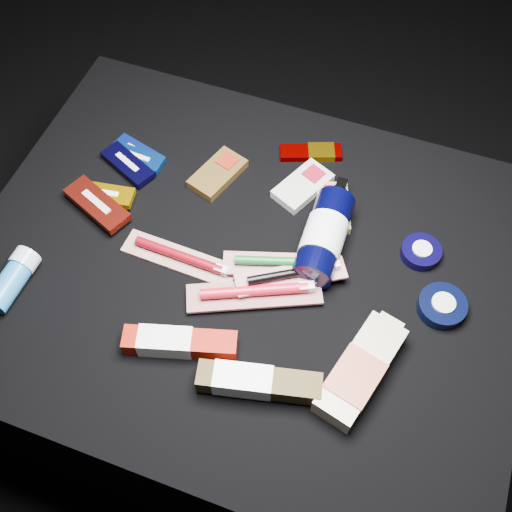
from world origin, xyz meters
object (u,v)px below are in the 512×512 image
(bodywash_bottle, at_px, (359,372))
(toothpaste_carton_red, at_px, (175,342))
(deodorant_stick, at_px, (13,279))
(lotion_bottle, at_px, (324,237))

(bodywash_bottle, distance_m, toothpaste_carton_red, 0.30)
(deodorant_stick, relative_size, toothpaste_carton_red, 0.60)
(lotion_bottle, distance_m, toothpaste_carton_red, 0.31)
(lotion_bottle, relative_size, bodywash_bottle, 1.10)
(lotion_bottle, distance_m, bodywash_bottle, 0.25)
(lotion_bottle, height_order, toothpaste_carton_red, lotion_bottle)
(deodorant_stick, bearing_deg, lotion_bottle, 29.97)
(bodywash_bottle, xyz_separation_m, toothpaste_carton_red, (-0.29, -0.05, -0.00))
(lotion_bottle, bearing_deg, bodywash_bottle, -61.82)
(lotion_bottle, bearing_deg, toothpaste_carton_red, -124.19)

